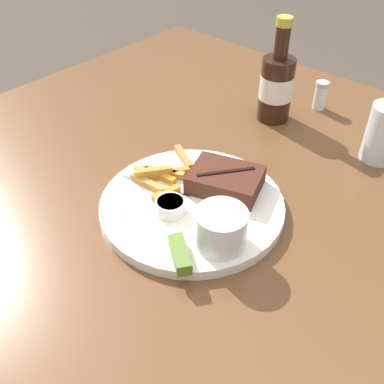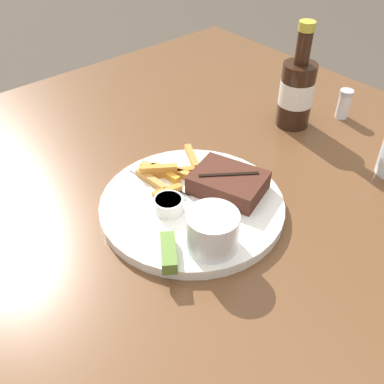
{
  "view_description": "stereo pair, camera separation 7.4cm",
  "coord_description": "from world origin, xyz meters",
  "px_view_note": "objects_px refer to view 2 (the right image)",
  "views": [
    {
      "loc": [
        0.38,
        -0.42,
        1.28
      ],
      "look_at": [
        0.0,
        0.0,
        0.81
      ],
      "focal_mm": 42.0,
      "sensor_mm": 36.0,
      "label": 1
    },
    {
      "loc": [
        0.43,
        -0.37,
        1.28
      ],
      "look_at": [
        0.0,
        0.0,
        0.81
      ],
      "focal_mm": 42.0,
      "sensor_mm": 36.0,
      "label": 2
    }
  ],
  "objects_px": {
    "pickle_spear": "(169,252)",
    "coleslaw_cup": "(212,229)",
    "fork_utensil": "(156,182)",
    "salt_shaker": "(344,104)",
    "steak_portion": "(228,183)",
    "beer_bottle": "(297,91)",
    "dipping_sauce_cup": "(168,204)",
    "dinner_plate": "(192,205)"
  },
  "relations": [
    {
      "from": "pickle_spear",
      "to": "salt_shaker",
      "type": "height_order",
      "value": "salt_shaker"
    },
    {
      "from": "steak_portion",
      "to": "pickle_spear",
      "type": "bearing_deg",
      "value": -72.6
    },
    {
      "from": "dinner_plate",
      "to": "dipping_sauce_cup",
      "type": "xyz_separation_m",
      "value": [
        -0.01,
        -0.04,
        0.02
      ]
    },
    {
      "from": "beer_bottle",
      "to": "steak_portion",
      "type": "bearing_deg",
      "value": -72.44
    },
    {
      "from": "fork_utensil",
      "to": "pickle_spear",
      "type": "bearing_deg",
      "value": -41.55
    },
    {
      "from": "dipping_sauce_cup",
      "to": "salt_shaker",
      "type": "bearing_deg",
      "value": 91.09
    },
    {
      "from": "beer_bottle",
      "to": "salt_shaker",
      "type": "distance_m",
      "value": 0.13
    },
    {
      "from": "beer_bottle",
      "to": "salt_shaker",
      "type": "bearing_deg",
      "value": 63.18
    },
    {
      "from": "pickle_spear",
      "to": "beer_bottle",
      "type": "height_order",
      "value": "beer_bottle"
    },
    {
      "from": "dipping_sauce_cup",
      "to": "fork_utensil",
      "type": "bearing_deg",
      "value": 158.35
    },
    {
      "from": "pickle_spear",
      "to": "dipping_sauce_cup",
      "type": "bearing_deg",
      "value": 141.49
    },
    {
      "from": "pickle_spear",
      "to": "coleslaw_cup",
      "type": "bearing_deg",
      "value": 69.75
    },
    {
      "from": "dinner_plate",
      "to": "beer_bottle",
      "type": "distance_m",
      "value": 0.36
    },
    {
      "from": "pickle_spear",
      "to": "fork_utensil",
      "type": "bearing_deg",
      "value": 148.78
    },
    {
      "from": "dinner_plate",
      "to": "steak_portion",
      "type": "height_order",
      "value": "steak_portion"
    },
    {
      "from": "dinner_plate",
      "to": "steak_portion",
      "type": "relative_size",
      "value": 2.18
    },
    {
      "from": "beer_bottle",
      "to": "coleslaw_cup",
      "type": "bearing_deg",
      "value": -66.9
    },
    {
      "from": "coleslaw_cup",
      "to": "fork_utensil",
      "type": "relative_size",
      "value": 0.58
    },
    {
      "from": "fork_utensil",
      "to": "salt_shaker",
      "type": "bearing_deg",
      "value": 72.0
    },
    {
      "from": "coleslaw_cup",
      "to": "dipping_sauce_cup",
      "type": "relative_size",
      "value": 1.61
    },
    {
      "from": "steak_portion",
      "to": "fork_utensil",
      "type": "distance_m",
      "value": 0.13
    },
    {
      "from": "steak_portion",
      "to": "salt_shaker",
      "type": "bearing_deg",
      "value": 95.21
    },
    {
      "from": "fork_utensil",
      "to": "beer_bottle",
      "type": "relative_size",
      "value": 0.61
    },
    {
      "from": "coleslaw_cup",
      "to": "dipping_sauce_cup",
      "type": "distance_m",
      "value": 0.11
    },
    {
      "from": "fork_utensil",
      "to": "salt_shaker",
      "type": "distance_m",
      "value": 0.47
    },
    {
      "from": "pickle_spear",
      "to": "beer_bottle",
      "type": "distance_m",
      "value": 0.48
    },
    {
      "from": "coleslaw_cup",
      "to": "fork_utensil",
      "type": "xyz_separation_m",
      "value": [
        -0.18,
        0.03,
        -0.03
      ]
    },
    {
      "from": "dinner_plate",
      "to": "fork_utensil",
      "type": "bearing_deg",
      "value": -169.68
    },
    {
      "from": "salt_shaker",
      "to": "beer_bottle",
      "type": "bearing_deg",
      "value": -116.82
    },
    {
      "from": "coleslaw_cup",
      "to": "pickle_spear",
      "type": "bearing_deg",
      "value": -110.25
    },
    {
      "from": "pickle_spear",
      "to": "salt_shaker",
      "type": "distance_m",
      "value": 0.57
    },
    {
      "from": "dinner_plate",
      "to": "steak_portion",
      "type": "xyz_separation_m",
      "value": [
        0.02,
        0.07,
        0.03
      ]
    },
    {
      "from": "steak_portion",
      "to": "beer_bottle",
      "type": "xyz_separation_m",
      "value": [
        -0.09,
        0.28,
        0.04
      ]
    },
    {
      "from": "coleslaw_cup",
      "to": "salt_shaker",
      "type": "relative_size",
      "value": 1.2
    },
    {
      "from": "coleslaw_cup",
      "to": "beer_bottle",
      "type": "bearing_deg",
      "value": 113.1
    },
    {
      "from": "fork_utensil",
      "to": "beer_bottle",
      "type": "bearing_deg",
      "value": 78.2
    },
    {
      "from": "dipping_sauce_cup",
      "to": "beer_bottle",
      "type": "bearing_deg",
      "value": 99.19
    },
    {
      "from": "dipping_sauce_cup",
      "to": "salt_shaker",
      "type": "relative_size",
      "value": 0.74
    },
    {
      "from": "coleslaw_cup",
      "to": "fork_utensil",
      "type": "bearing_deg",
      "value": 170.66
    },
    {
      "from": "coleslaw_cup",
      "to": "fork_utensil",
      "type": "height_order",
      "value": "coleslaw_cup"
    },
    {
      "from": "steak_portion",
      "to": "dipping_sauce_cup",
      "type": "distance_m",
      "value": 0.11
    },
    {
      "from": "steak_portion",
      "to": "coleslaw_cup",
      "type": "xyz_separation_m",
      "value": [
        0.08,
        -0.11,
        0.02
      ]
    }
  ]
}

